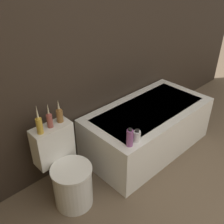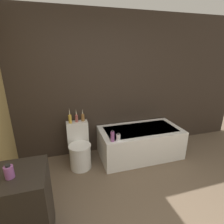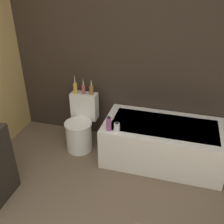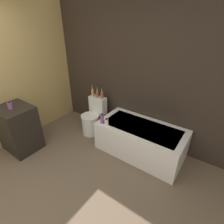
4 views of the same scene
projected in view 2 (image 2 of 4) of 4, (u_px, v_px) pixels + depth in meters
wall_back_tiled at (96, 87)px, 3.21m from camera, size 6.40×0.06×2.60m
bathtub at (140, 142)px, 3.34m from camera, size 1.52×0.78×0.55m
toilet at (79, 149)px, 3.03m from camera, size 0.38×0.54×0.75m
vanity_counter at (17, 211)px, 1.71m from camera, size 0.63×0.52×0.85m
soap_bottle_glass at (9, 172)px, 1.53m from camera, size 0.08×0.08×0.14m
vase_gold at (70, 118)px, 2.98m from camera, size 0.05×0.05×0.28m
vase_silver at (76, 118)px, 3.03m from camera, size 0.05×0.05×0.24m
vase_bronze at (83, 117)px, 3.07m from camera, size 0.06×0.06×0.23m
shampoo_bottle_tall at (112, 136)px, 2.78m from camera, size 0.06×0.06×0.19m
shampoo_bottle_short at (118, 137)px, 2.82m from camera, size 0.07×0.07×0.13m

